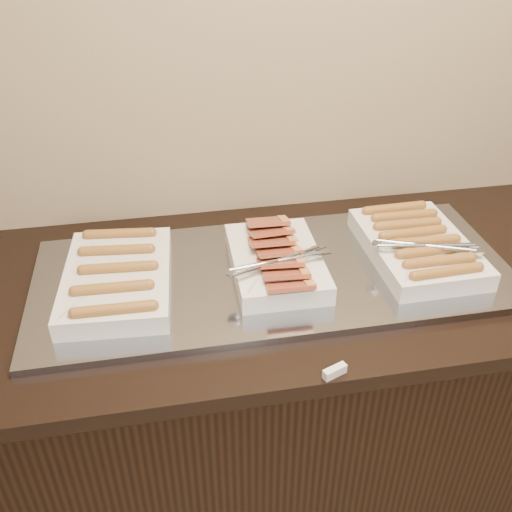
{
  "coord_description": "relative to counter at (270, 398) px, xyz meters",
  "views": [
    {
      "loc": [
        -0.25,
        0.98,
        1.75
      ],
      "look_at": [
        -0.04,
        2.13,
        0.97
      ],
      "focal_mm": 40.0,
      "sensor_mm": 36.0,
      "label": 1
    }
  ],
  "objects": [
    {
      "name": "counter",
      "position": [
        0.0,
        0.0,
        0.0
      ],
      "size": [
        2.06,
        0.76,
        0.9
      ],
      "color": "black",
      "rests_on": "ground"
    },
    {
      "name": "warming_tray",
      "position": [
        0.0,
        0.0,
        0.46
      ],
      "size": [
        1.2,
        0.5,
        0.02
      ],
      "primitive_type": "cube",
      "color": "gray",
      "rests_on": "counter"
    },
    {
      "name": "dish_left",
      "position": [
        -0.38,
        -0.0,
        0.5
      ],
      "size": [
        0.27,
        0.39,
        0.07
      ],
      "rotation": [
        0.0,
        0.0,
        -0.07
      ],
      "color": "silver",
      "rests_on": "warming_tray"
    },
    {
      "name": "dish_center",
      "position": [
        0.01,
        -0.0,
        0.5
      ],
      "size": [
        0.27,
        0.35,
        0.09
      ],
      "rotation": [
        0.0,
        0.0,
        -0.02
      ],
      "color": "silver",
      "rests_on": "warming_tray"
    },
    {
      "name": "dish_right",
      "position": [
        0.39,
        -0.0,
        0.5
      ],
      "size": [
        0.27,
        0.38,
        0.08
      ],
      "rotation": [
        0.0,
        0.0,
        0.01
      ],
      "color": "silver",
      "rests_on": "warming_tray"
    },
    {
      "name": "label_holder",
      "position": [
        0.06,
        -0.36,
        0.46
      ],
      "size": [
        0.06,
        0.03,
        0.02
      ],
      "primitive_type": "cube",
      "rotation": [
        0.0,
        0.0,
        0.37
      ],
      "color": "silver",
      "rests_on": "counter"
    }
  ]
}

